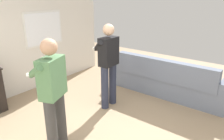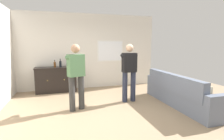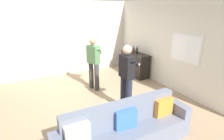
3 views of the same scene
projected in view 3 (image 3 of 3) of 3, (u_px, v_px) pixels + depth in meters
ground at (92, 101)px, 4.97m from camera, size 10.40×10.40×0.00m
wall_back_with_window at (167, 44)px, 5.67m from camera, size 5.20×0.15×2.80m
wall_side_left at (65, 39)px, 6.76m from camera, size 0.12×5.20×2.80m
couch at (126, 132)px, 3.17m from camera, size 0.57×2.61×0.88m
sideboard_cabinet at (134, 64)px, 6.88m from camera, size 1.40×0.49×0.89m
bottle_wine_green at (137, 51)px, 6.55m from camera, size 0.08×0.08×0.29m
bottle_liquor_amber at (134, 50)px, 6.70m from camera, size 0.08×0.08×0.25m
person_standing_left at (94, 61)px, 5.43m from camera, size 0.52×0.52×1.68m
person_standing_right at (127, 75)px, 4.25m from camera, size 0.56×0.48×1.68m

